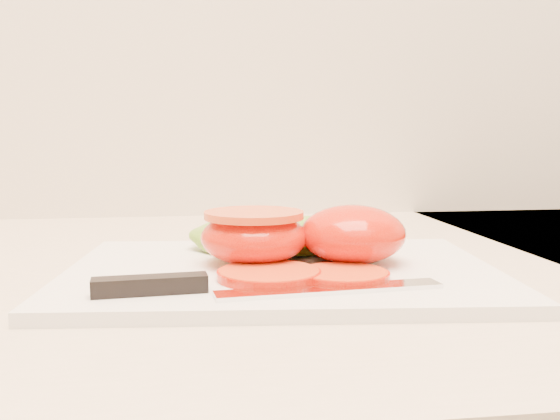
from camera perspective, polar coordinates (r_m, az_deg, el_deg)
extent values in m
cube|color=beige|center=(0.60, 7.43, -5.86)|extent=(3.92, 0.65, 0.03)
cube|color=white|center=(0.51, 0.16, -5.73)|extent=(0.36, 0.28, 0.01)
ellipsoid|color=red|center=(0.52, 6.66, -2.19)|extent=(0.09, 0.09, 0.05)
ellipsoid|color=red|center=(0.51, -2.39, -2.54)|extent=(0.09, 0.09, 0.04)
cylinder|color=red|center=(0.51, -2.40, -0.44)|extent=(0.08, 0.08, 0.01)
cylinder|color=#D26325|center=(0.46, -1.01, -5.90)|extent=(0.07, 0.07, 0.01)
cylinder|color=#D26325|center=(0.47, 5.83, -5.91)|extent=(0.07, 0.07, 0.01)
ellipsoid|color=#7BB12F|center=(0.58, -1.61, -2.42)|extent=(0.16, 0.13, 0.03)
ellipsoid|color=#7BB12F|center=(0.58, 2.61, -2.36)|extent=(0.13, 0.11, 0.02)
cube|color=silver|center=(0.43, 4.62, -7.25)|extent=(0.16, 0.04, 0.00)
cube|color=black|center=(0.43, -11.79, -6.73)|extent=(0.08, 0.02, 0.01)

